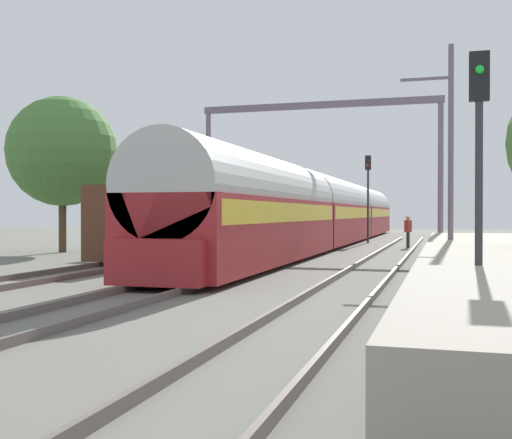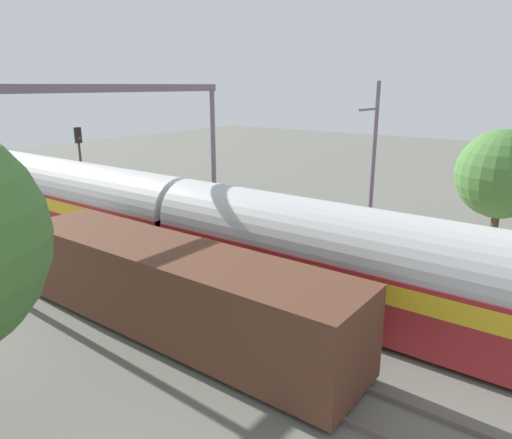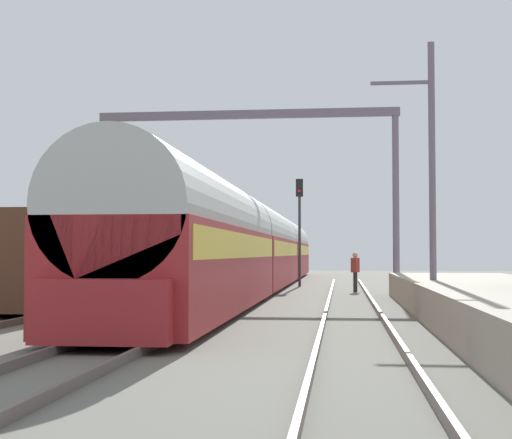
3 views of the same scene
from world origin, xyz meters
The scene contains 9 objects.
ground centered at (0.00, 0.00, 0.00)m, with size 120.00×120.00×0.00m, color slate.
track_west centered at (0.00, 0.00, 0.08)m, with size 1.52×60.00×0.16m.
track_east centered at (4.32, 0.00, 0.08)m, with size 1.52×60.00×0.16m.
passenger_train centered at (0.00, 21.46, 1.97)m, with size 2.93×49.20×3.82m.
freight_car centered at (-4.32, 9.42, 1.47)m, with size 2.80×13.00×2.70m.
person_crossing centered at (4.63, 18.49, 1.03)m, with size 0.40×0.47×1.73m.
railway_signal_far centered at (1.92, 23.51, 3.48)m, with size 0.36×0.30×5.48m.
catenary_gantry centered at (0.00, 17.07, 5.67)m, with size 13.04×0.28×7.86m.
catenary_pole_east_mid centered at (6.67, 7.52, 4.15)m, with size 1.90×0.20×8.00m.
Camera 3 is at (4.02, -15.70, 1.69)m, focal length 54.09 mm.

